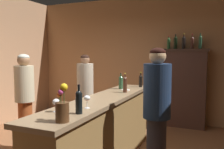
{
  "coord_description": "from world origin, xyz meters",
  "views": [
    {
      "loc": [
        1.73,
        -2.75,
        1.6
      ],
      "look_at": [
        0.57,
        -0.05,
        1.35
      ],
      "focal_mm": 38.04,
      "sensor_mm": 36.0,
      "label": 1
    }
  ],
  "objects_px": {
    "wine_glass_mid": "(56,103)",
    "patron_tall": "(25,97)",
    "wine_bottle_rose": "(141,80)",
    "display_bottle_midleft": "(176,42)",
    "display_bottle_right": "(200,42)",
    "patron_redhead": "(85,93)",
    "wine_bottle_riesling": "(125,84)",
    "display_bottle_midright": "(192,42)",
    "cheese_plate": "(126,90)",
    "display_cabinet": "(183,86)",
    "wine_bottle_merlot": "(121,82)",
    "display_bottle_left": "(169,43)",
    "bartender": "(157,112)",
    "flower_arrangement": "(62,107)",
    "bar_counter": "(104,133)",
    "wine_glass_front": "(87,99)",
    "display_bottle_center": "(184,42)",
    "wine_bottle_pinot": "(79,101)"
  },
  "relations": [
    {
      "from": "display_bottle_midleft",
      "to": "patron_redhead",
      "type": "relative_size",
      "value": 0.2
    },
    {
      "from": "wine_bottle_merlot",
      "to": "flower_arrangement",
      "type": "relative_size",
      "value": 0.81
    },
    {
      "from": "patron_tall",
      "to": "flower_arrangement",
      "type": "bearing_deg",
      "value": -51.62
    },
    {
      "from": "bar_counter",
      "to": "display_bottle_midright",
      "type": "height_order",
      "value": "display_bottle_midright"
    },
    {
      "from": "display_bottle_midleft",
      "to": "flower_arrangement",
      "type": "bearing_deg",
      "value": -96.4
    },
    {
      "from": "wine_bottle_rose",
      "to": "cheese_plate",
      "type": "height_order",
      "value": "wine_bottle_rose"
    },
    {
      "from": "wine_bottle_pinot",
      "to": "cheese_plate",
      "type": "distance_m",
      "value": 1.63
    },
    {
      "from": "wine_bottle_riesling",
      "to": "wine_glass_mid",
      "type": "relative_size",
      "value": 2.2
    },
    {
      "from": "patron_redhead",
      "to": "wine_bottle_merlot",
      "type": "bearing_deg",
      "value": 58.34
    },
    {
      "from": "patron_tall",
      "to": "wine_glass_mid",
      "type": "bearing_deg",
      "value": -49.86
    },
    {
      "from": "display_bottle_midleft",
      "to": "display_bottle_center",
      "type": "distance_m",
      "value": 0.17
    },
    {
      "from": "display_bottle_center",
      "to": "display_bottle_right",
      "type": "bearing_deg",
      "value": 0.0
    },
    {
      "from": "display_cabinet",
      "to": "patron_redhead",
      "type": "relative_size",
      "value": 1.08
    },
    {
      "from": "wine_bottle_pinot",
      "to": "flower_arrangement",
      "type": "relative_size",
      "value": 0.86
    },
    {
      "from": "display_bottle_center",
      "to": "wine_glass_mid",
      "type": "bearing_deg",
      "value": -104.18
    },
    {
      "from": "patron_tall",
      "to": "display_bottle_left",
      "type": "bearing_deg",
      "value": 37.53
    },
    {
      "from": "cheese_plate",
      "to": "patron_redhead",
      "type": "xyz_separation_m",
      "value": [
        -0.88,
        0.21,
        -0.14
      ]
    },
    {
      "from": "cheese_plate",
      "to": "display_bottle_right",
      "type": "xyz_separation_m",
      "value": [
        1.04,
        1.73,
        0.85
      ]
    },
    {
      "from": "bartender",
      "to": "wine_bottle_riesling",
      "type": "bearing_deg",
      "value": -32.46
    },
    {
      "from": "cheese_plate",
      "to": "display_cabinet",
      "type": "bearing_deg",
      "value": 67.92
    },
    {
      "from": "wine_glass_mid",
      "to": "patron_tall",
      "type": "xyz_separation_m",
      "value": [
        -1.37,
        0.99,
        -0.21
      ]
    },
    {
      "from": "bar_counter",
      "to": "wine_bottle_rose",
      "type": "distance_m",
      "value": 1.36
    },
    {
      "from": "wine_glass_front",
      "to": "display_bottle_left",
      "type": "bearing_deg",
      "value": 84.08
    },
    {
      "from": "wine_bottle_rose",
      "to": "display_bottle_midleft",
      "type": "distance_m",
      "value": 1.52
    },
    {
      "from": "wine_bottle_riesling",
      "to": "display_bottle_midright",
      "type": "height_order",
      "value": "display_bottle_midright"
    },
    {
      "from": "wine_bottle_pinot",
      "to": "display_bottle_center",
      "type": "relative_size",
      "value": 0.89
    },
    {
      "from": "wine_glass_front",
      "to": "bartender",
      "type": "height_order",
      "value": "bartender"
    },
    {
      "from": "wine_bottle_merlot",
      "to": "patron_tall",
      "type": "distance_m",
      "value": 1.61
    },
    {
      "from": "wine_bottle_merlot",
      "to": "wine_glass_mid",
      "type": "distance_m",
      "value": 1.76
    },
    {
      "from": "bar_counter",
      "to": "display_bottle_left",
      "type": "xyz_separation_m",
      "value": [
        0.43,
        2.47,
        1.33
      ]
    },
    {
      "from": "patron_tall",
      "to": "display_bottle_center",
      "type": "bearing_deg",
      "value": 33.14
    },
    {
      "from": "display_cabinet",
      "to": "patron_redhead",
      "type": "distance_m",
      "value": 2.19
    },
    {
      "from": "wine_bottle_riesling",
      "to": "wine_glass_mid",
      "type": "bearing_deg",
      "value": -98.85
    },
    {
      "from": "bartender",
      "to": "patron_redhead",
      "type": "bearing_deg",
      "value": -20.41
    },
    {
      "from": "bar_counter",
      "to": "flower_arrangement",
      "type": "distance_m",
      "value": 1.35
    },
    {
      "from": "display_bottle_left",
      "to": "bartender",
      "type": "relative_size",
      "value": 0.17
    },
    {
      "from": "wine_glass_mid",
      "to": "patron_tall",
      "type": "relative_size",
      "value": 0.09
    },
    {
      "from": "bar_counter",
      "to": "wine_bottle_rose",
      "type": "bearing_deg",
      "value": 82.01
    },
    {
      "from": "display_cabinet",
      "to": "display_bottle_right",
      "type": "height_order",
      "value": "display_bottle_right"
    },
    {
      "from": "display_bottle_right",
      "to": "patron_redhead",
      "type": "bearing_deg",
      "value": -141.59
    },
    {
      "from": "bartender",
      "to": "display_cabinet",
      "type": "bearing_deg",
      "value": -74.29
    },
    {
      "from": "patron_redhead",
      "to": "bartender",
      "type": "relative_size",
      "value": 0.95
    },
    {
      "from": "wine_bottle_merlot",
      "to": "bartender",
      "type": "relative_size",
      "value": 0.17
    },
    {
      "from": "wine_bottle_merlot",
      "to": "patron_redhead",
      "type": "relative_size",
      "value": 0.17
    },
    {
      "from": "display_bottle_midright",
      "to": "display_bottle_midleft",
      "type": "bearing_deg",
      "value": -180.0
    },
    {
      "from": "display_bottle_left",
      "to": "display_bottle_midleft",
      "type": "xyz_separation_m",
      "value": [
        0.15,
        -0.0,
        0.02
      ]
    },
    {
      "from": "wine_bottle_pinot",
      "to": "wine_glass_front",
      "type": "bearing_deg",
      "value": 100.25
    },
    {
      "from": "flower_arrangement",
      "to": "wine_bottle_rose",
      "type": "bearing_deg",
      "value": 89.95
    },
    {
      "from": "patron_redhead",
      "to": "display_cabinet",
      "type": "bearing_deg",
      "value": 109.93
    },
    {
      "from": "flower_arrangement",
      "to": "display_bottle_midleft",
      "type": "xyz_separation_m",
      "value": [
        0.41,
        3.66,
        0.72
      ]
    }
  ]
}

